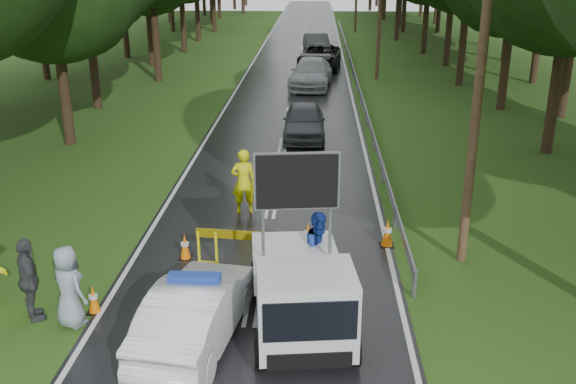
# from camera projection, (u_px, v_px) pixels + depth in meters

# --- Properties ---
(ground) EXTENTS (160.00, 160.00, 0.00)m
(ground) POSITION_uv_depth(u_px,v_px,m) (255.00, 294.00, 15.08)
(ground) COLOR #274413
(ground) RESTS_ON ground
(road) EXTENTS (7.00, 140.00, 0.02)m
(road) POSITION_uv_depth(u_px,v_px,m) (297.00, 73.00, 43.17)
(road) COLOR black
(road) RESTS_ON ground
(guardrail) EXTENTS (0.12, 60.06, 0.70)m
(guardrail) POSITION_uv_depth(u_px,v_px,m) (352.00, 66.00, 42.51)
(guardrail) COLOR gray
(guardrail) RESTS_ON ground
(utility_pole_near) EXTENTS (1.40, 0.24, 10.00)m
(utility_pole_near) POSITION_uv_depth(u_px,v_px,m) (481.00, 65.00, 14.97)
(utility_pole_near) COLOR #452A20
(utility_pole_near) RESTS_ON ground
(police_sedan) EXTENTS (2.10, 4.40, 1.53)m
(police_sedan) POSITION_uv_depth(u_px,v_px,m) (196.00, 311.00, 12.99)
(police_sedan) COLOR white
(police_sedan) RESTS_ON ground
(work_truck) EXTENTS (2.45, 4.65, 3.56)m
(work_truck) POSITION_uv_depth(u_px,v_px,m) (301.00, 290.00, 13.28)
(work_truck) COLOR gray
(work_truck) RESTS_ON ground
(barrier) EXTENTS (2.40, 0.29, 0.99)m
(barrier) POSITION_uv_depth(u_px,v_px,m) (243.00, 240.00, 16.13)
(barrier) COLOR #FDF50D
(barrier) RESTS_ON ground
(officer) EXTENTS (0.82, 0.61, 2.04)m
(officer) POSITION_uv_depth(u_px,v_px,m) (244.00, 182.00, 19.44)
(officer) COLOR yellow
(officer) RESTS_ON ground
(civilian) EXTENTS (1.16, 1.13, 1.88)m
(civilian) POSITION_uv_depth(u_px,v_px,m) (320.00, 250.00, 15.16)
(civilian) COLOR #17369A
(civilian) RESTS_ON ground
(bystander_mid) EXTENTS (1.01, 1.19, 1.91)m
(bystander_mid) POSITION_uv_depth(u_px,v_px,m) (29.00, 280.00, 13.71)
(bystander_mid) COLOR #383B3F
(bystander_mid) RESTS_ON ground
(bystander_right) EXTENTS (1.07, 0.98, 1.83)m
(bystander_right) POSITION_uv_depth(u_px,v_px,m) (68.00, 287.00, 13.52)
(bystander_right) COLOR gray
(bystander_right) RESTS_ON ground
(queue_car_first) EXTENTS (1.82, 4.40, 1.49)m
(queue_car_first) POSITION_uv_depth(u_px,v_px,m) (304.00, 121.00, 27.61)
(queue_car_first) COLOR #3E4045
(queue_car_first) RESTS_ON ground
(queue_car_second) EXTENTS (2.79, 5.86, 1.65)m
(queue_car_second) POSITION_uv_depth(u_px,v_px,m) (311.00, 73.00, 38.21)
(queue_car_second) COLOR #9FA0A6
(queue_car_second) RESTS_ON ground
(queue_car_third) EXTENTS (3.21, 6.15, 1.65)m
(queue_car_third) POSITION_uv_depth(u_px,v_px,m) (320.00, 57.00, 44.40)
(queue_car_third) COLOR black
(queue_car_third) RESTS_ON ground
(queue_car_fourth) EXTENTS (2.35, 5.12, 1.63)m
(queue_car_fourth) POSITION_uv_depth(u_px,v_px,m) (317.00, 44.00, 50.48)
(queue_car_fourth) COLOR #3F4346
(queue_car_fourth) RESTS_ON ground
(cone_near_left) EXTENTS (0.32, 0.32, 0.67)m
(cone_near_left) POSITION_uv_depth(u_px,v_px,m) (94.00, 299.00, 14.18)
(cone_near_left) COLOR black
(cone_near_left) RESTS_ON ground
(cone_center) EXTENTS (0.34, 0.34, 0.72)m
(cone_center) POSITION_uv_depth(u_px,v_px,m) (270.00, 281.00, 14.94)
(cone_center) COLOR black
(cone_center) RESTS_ON ground
(cone_far) EXTENTS (0.37, 0.37, 0.78)m
(cone_far) POSITION_uv_depth(u_px,v_px,m) (308.00, 236.00, 17.24)
(cone_far) COLOR black
(cone_far) RESTS_ON ground
(cone_left_mid) EXTENTS (0.33, 0.33, 0.71)m
(cone_left_mid) POSITION_uv_depth(u_px,v_px,m) (185.00, 247.00, 16.69)
(cone_left_mid) COLOR black
(cone_left_mid) RESTS_ON ground
(cone_right) EXTENTS (0.38, 0.38, 0.80)m
(cone_right) POSITION_uv_depth(u_px,v_px,m) (387.00, 233.00, 17.40)
(cone_right) COLOR black
(cone_right) RESTS_ON ground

